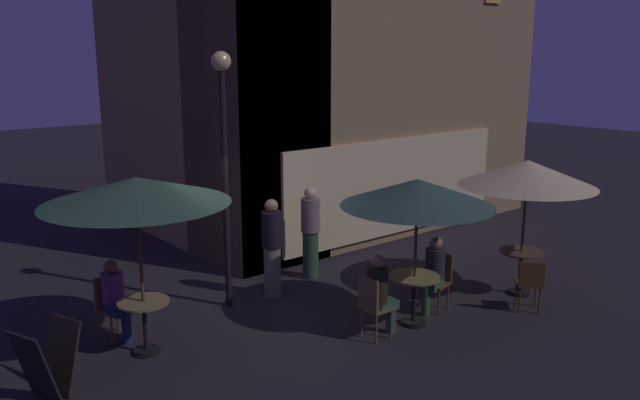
{
  "coord_description": "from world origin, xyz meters",
  "views": [
    {
      "loc": [
        -5.1,
        -8.07,
        4.1
      ],
      "look_at": [
        1.35,
        -0.23,
        1.78
      ],
      "focal_mm": 36.04,
      "sensor_mm": 36.0,
      "label": 1
    }
  ],
  "objects_px": {
    "street_lamp_near_corner": "(224,137)",
    "patron_seated_2": "(115,295)",
    "patio_umbrella_0": "(417,193)",
    "patron_seated_1": "(380,291)",
    "patio_umbrella_2": "(136,191)",
    "cafe_chair_0": "(437,276)",
    "cafe_table_1": "(521,262)",
    "patron_standing_4": "(310,232)",
    "cafe_table_0": "(414,288)",
    "menu_sandwich_board": "(48,361)",
    "cafe_chair_3": "(110,301)",
    "cafe_chair_2": "(530,281)",
    "patron_standing_3": "(272,248)",
    "patio_umbrella_1": "(527,174)",
    "cafe_chair_1": "(373,303)",
    "cafe_table_2": "(144,316)",
    "patron_seated_0": "(433,270)"
  },
  "relations": [
    {
      "from": "patio_umbrella_0",
      "to": "cafe_chair_2",
      "type": "xyz_separation_m",
      "value": [
        1.8,
        -0.86,
        -1.55
      ]
    },
    {
      "from": "street_lamp_near_corner",
      "to": "cafe_chair_2",
      "type": "bearing_deg",
      "value": -42.46
    },
    {
      "from": "patio_umbrella_2",
      "to": "cafe_chair_3",
      "type": "xyz_separation_m",
      "value": [
        -0.15,
        0.84,
        -1.78
      ]
    },
    {
      "from": "cafe_table_2",
      "to": "patio_umbrella_1",
      "type": "distance_m",
      "value": 6.54
    },
    {
      "from": "patio_umbrella_2",
      "to": "cafe_chair_0",
      "type": "bearing_deg",
      "value": -18.9
    },
    {
      "from": "cafe_table_0",
      "to": "patio_umbrella_0",
      "type": "bearing_deg",
      "value": -63.43
    },
    {
      "from": "patron_seated_1",
      "to": "patio_umbrella_2",
      "type": "bearing_deg",
      "value": 149.75
    },
    {
      "from": "patron_seated_0",
      "to": "patron_standing_3",
      "type": "relative_size",
      "value": 0.72
    },
    {
      "from": "patio_umbrella_0",
      "to": "patron_seated_1",
      "type": "height_order",
      "value": "patio_umbrella_0"
    },
    {
      "from": "street_lamp_near_corner",
      "to": "cafe_chair_1",
      "type": "relative_size",
      "value": 4.28
    },
    {
      "from": "patio_umbrella_2",
      "to": "patron_standing_3",
      "type": "bearing_deg",
      "value": 13.79
    },
    {
      "from": "street_lamp_near_corner",
      "to": "patron_seated_2",
      "type": "height_order",
      "value": "street_lamp_near_corner"
    },
    {
      "from": "cafe_chair_0",
      "to": "cafe_chair_3",
      "type": "xyz_separation_m",
      "value": [
        -4.55,
        2.35,
        -0.01
      ]
    },
    {
      "from": "cafe_table_1",
      "to": "patio_umbrella_1",
      "type": "bearing_deg",
      "value": 0.0
    },
    {
      "from": "cafe_chair_2",
      "to": "patron_standing_4",
      "type": "relative_size",
      "value": 0.51
    },
    {
      "from": "patron_seated_2",
      "to": "patron_standing_3",
      "type": "bearing_deg",
      "value": 79.13
    },
    {
      "from": "cafe_table_0",
      "to": "cafe_chair_1",
      "type": "height_order",
      "value": "cafe_chair_1"
    },
    {
      "from": "cafe_table_2",
      "to": "patio_umbrella_2",
      "type": "xyz_separation_m",
      "value": [
        0.0,
        0.0,
        1.77
      ]
    },
    {
      "from": "cafe_table_2",
      "to": "patron_seated_0",
      "type": "relative_size",
      "value": 0.62
    },
    {
      "from": "street_lamp_near_corner",
      "to": "patron_seated_2",
      "type": "distance_m",
      "value": 2.89
    },
    {
      "from": "cafe_chair_3",
      "to": "patron_seated_2",
      "type": "xyz_separation_m",
      "value": [
        0.03,
        -0.15,
        0.13
      ]
    },
    {
      "from": "patron_standing_3",
      "to": "cafe_chair_1",
      "type": "bearing_deg",
      "value": 104.56
    },
    {
      "from": "cafe_table_0",
      "to": "patron_seated_0",
      "type": "bearing_deg",
      "value": 14.69
    },
    {
      "from": "menu_sandwich_board",
      "to": "cafe_chair_0",
      "type": "xyz_separation_m",
      "value": [
        5.81,
        -1.16,
        0.09
      ]
    },
    {
      "from": "menu_sandwich_board",
      "to": "patron_standing_3",
      "type": "bearing_deg",
      "value": -6.45
    },
    {
      "from": "patron_seated_2",
      "to": "patron_standing_3",
      "type": "height_order",
      "value": "patron_standing_3"
    },
    {
      "from": "street_lamp_near_corner",
      "to": "cafe_chair_3",
      "type": "relative_size",
      "value": 4.5
    },
    {
      "from": "patio_umbrella_1",
      "to": "patron_seated_2",
      "type": "relative_size",
      "value": 1.97
    },
    {
      "from": "street_lamp_near_corner",
      "to": "cafe_chair_0",
      "type": "relative_size",
      "value": 4.44
    },
    {
      "from": "cafe_chair_2",
      "to": "cafe_table_1",
      "type": "bearing_deg",
      "value": -0.0
    },
    {
      "from": "cafe_chair_0",
      "to": "cafe_chair_1",
      "type": "height_order",
      "value": "cafe_chair_1"
    },
    {
      "from": "street_lamp_near_corner",
      "to": "cafe_table_1",
      "type": "xyz_separation_m",
      "value": [
        4.21,
        -2.75,
        -2.25
      ]
    },
    {
      "from": "cafe_chair_3",
      "to": "patron_seated_0",
      "type": "height_order",
      "value": "patron_seated_0"
    },
    {
      "from": "patio_umbrella_0",
      "to": "cafe_table_1",
      "type": "bearing_deg",
      "value": -7.0
    },
    {
      "from": "cafe_chair_2",
      "to": "patron_seated_0",
      "type": "xyz_separation_m",
      "value": [
        -1.17,
        1.02,
        0.17
      ]
    },
    {
      "from": "cafe_table_0",
      "to": "patio_umbrella_2",
      "type": "xyz_separation_m",
      "value": [
        -3.62,
        1.71,
        1.73
      ]
    },
    {
      "from": "cafe_chair_1",
      "to": "cafe_chair_3",
      "type": "height_order",
      "value": "cafe_chair_1"
    },
    {
      "from": "street_lamp_near_corner",
      "to": "patron_seated_2",
      "type": "xyz_separation_m",
      "value": [
        -1.93,
        -0.04,
        -2.15
      ]
    },
    {
      "from": "cafe_chair_0",
      "to": "patron_standing_4",
      "type": "xyz_separation_m",
      "value": [
        -0.66,
        2.49,
        0.32
      ]
    },
    {
      "from": "street_lamp_near_corner",
      "to": "patio_umbrella_1",
      "type": "relative_size",
      "value": 1.75
    },
    {
      "from": "patio_umbrella_0",
      "to": "patio_umbrella_2",
      "type": "distance_m",
      "value": 4.02
    },
    {
      "from": "street_lamp_near_corner",
      "to": "patio_umbrella_2",
      "type": "height_order",
      "value": "street_lamp_near_corner"
    },
    {
      "from": "cafe_chair_3",
      "to": "patron_seated_2",
      "type": "bearing_deg",
      "value": 0.0
    },
    {
      "from": "menu_sandwich_board",
      "to": "patron_standing_4",
      "type": "xyz_separation_m",
      "value": [
        5.14,
        1.32,
        0.4
      ]
    },
    {
      "from": "menu_sandwich_board",
      "to": "patron_seated_2",
      "type": "height_order",
      "value": "patron_seated_2"
    },
    {
      "from": "patio_umbrella_1",
      "to": "cafe_chair_0",
      "type": "xyz_separation_m",
      "value": [
        -1.62,
        0.5,
        -1.58
      ]
    },
    {
      "from": "cafe_table_1",
      "to": "patron_standing_3",
      "type": "xyz_separation_m",
      "value": [
        -3.39,
        2.65,
        0.3
      ]
    },
    {
      "from": "cafe_chair_3",
      "to": "street_lamp_near_corner",
      "type": "bearing_deg",
      "value": 77.13
    },
    {
      "from": "cafe_chair_2",
      "to": "patron_standing_3",
      "type": "height_order",
      "value": "patron_standing_3"
    },
    {
      "from": "patio_umbrella_0",
      "to": "cafe_chair_0",
      "type": "relative_size",
      "value": 2.48
    }
  ]
}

